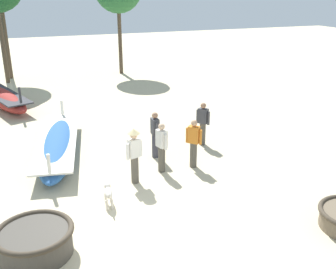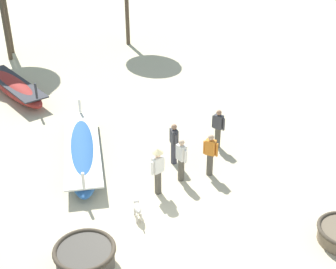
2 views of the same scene
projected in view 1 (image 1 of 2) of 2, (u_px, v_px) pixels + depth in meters
ground_plane at (139, 225)px, 9.44m from camera, size 80.00×80.00×0.00m
coracle_front_left at (35, 241)px, 8.32m from camera, size 1.67×1.67×0.63m
long_boat_red_hull at (58, 144)px, 13.42m from camera, size 2.26×6.05×1.13m
long_boat_ochre_hull at (3, 98)px, 18.68m from camera, size 2.73×5.55×1.42m
fisherman_by_coracle at (162, 146)px, 11.93m from camera, size 0.30×0.51×1.57m
fisherman_with_hat at (203, 123)px, 13.99m from camera, size 0.38×0.45×1.57m
fisherman_standing_right at (155, 134)px, 12.95m from camera, size 0.23×0.53×1.57m
fisherman_standing_left at (194, 142)px, 12.24m from camera, size 0.40×0.40×1.57m
fisherman_crouching at (134, 152)px, 11.18m from camera, size 0.51×0.36×1.67m
dog at (108, 193)px, 10.19m from camera, size 0.27×0.68×0.55m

